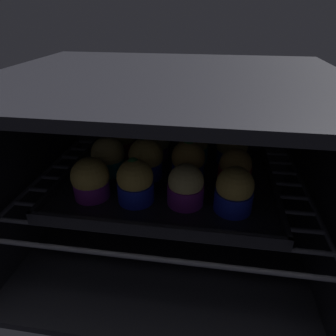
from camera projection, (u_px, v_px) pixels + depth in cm
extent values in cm
cube|color=black|center=(167.00, 241.00, 65.24)|extent=(59.00, 47.00, 1.50)
cube|color=black|center=(167.00, 79.00, 48.11)|extent=(59.00, 47.00, 1.50)
cube|color=black|center=(180.00, 130.00, 76.37)|extent=(59.00, 1.50, 34.00)
cube|color=black|center=(30.00, 162.00, 60.45)|extent=(1.50, 47.00, 34.00)
cube|color=black|center=(324.00, 184.00, 52.90)|extent=(1.50, 47.00, 34.00)
cylinder|color=#51515B|center=(147.00, 258.00, 41.86)|extent=(54.00, 0.80, 0.80)
cylinder|color=#51515B|center=(153.00, 235.00, 45.97)|extent=(54.00, 0.80, 0.80)
cylinder|color=#51515B|center=(159.00, 217.00, 50.09)|extent=(54.00, 0.80, 0.80)
cylinder|color=#51515B|center=(163.00, 201.00, 54.20)|extent=(54.00, 0.80, 0.80)
cylinder|color=#51515B|center=(167.00, 187.00, 58.31)|extent=(54.00, 0.80, 0.80)
cylinder|color=#51515B|center=(171.00, 175.00, 62.43)|extent=(54.00, 0.80, 0.80)
cylinder|color=#51515B|center=(174.00, 165.00, 66.54)|extent=(54.00, 0.80, 0.80)
cylinder|color=#51515B|center=(176.00, 156.00, 70.65)|extent=(54.00, 0.80, 0.80)
cylinder|color=#51515B|center=(178.00, 147.00, 74.77)|extent=(54.00, 0.80, 0.80)
cylinder|color=#51515B|center=(41.00, 177.00, 61.86)|extent=(0.80, 42.00, 0.80)
cylinder|color=#51515B|center=(310.00, 199.00, 54.77)|extent=(0.80, 42.00, 0.80)
cube|color=black|center=(168.00, 180.00, 58.80)|extent=(40.99, 32.64, 1.20)
cube|color=black|center=(152.00, 227.00, 44.49)|extent=(40.99, 0.80, 1.00)
cube|color=black|center=(178.00, 143.00, 72.06)|extent=(40.99, 0.80, 1.00)
cube|color=black|center=(73.00, 168.00, 60.91)|extent=(0.80, 32.64, 1.00)
cube|color=black|center=(272.00, 183.00, 55.64)|extent=(0.80, 32.64, 1.00)
cylinder|color=#7A238C|center=(92.00, 187.00, 51.98)|extent=(6.31, 6.31, 3.57)
sphere|color=gold|center=(90.00, 176.00, 50.85)|extent=(6.68, 6.68, 6.68)
sphere|color=#1E6023|center=(87.00, 165.00, 50.36)|extent=(2.01, 2.01, 2.01)
cylinder|color=#1928B7|center=(136.00, 191.00, 50.85)|extent=(6.31, 6.31, 3.57)
sphere|color=gold|center=(135.00, 177.00, 49.45)|extent=(6.22, 6.22, 6.22)
sphere|color=#28702D|center=(133.00, 164.00, 48.66)|extent=(2.13, 2.13, 2.13)
cylinder|color=#7A238C|center=(185.00, 194.00, 50.16)|extent=(6.31, 6.31, 3.57)
sphere|color=#E0CC7A|center=(186.00, 181.00, 48.92)|extent=(6.03, 6.03, 6.03)
cylinder|color=#1928B7|center=(233.00, 200.00, 48.51)|extent=(6.31, 6.31, 3.57)
sphere|color=gold|center=(235.00, 185.00, 47.08)|extent=(6.15, 6.15, 6.15)
cylinder|color=#0C8C84|center=(109.00, 165.00, 59.46)|extent=(6.31, 6.31, 3.57)
sphere|color=#DBBC60|center=(108.00, 153.00, 58.22)|extent=(6.68, 6.68, 6.68)
cylinder|color=#1928B7|center=(146.00, 168.00, 58.17)|extent=(6.31, 6.31, 3.57)
sphere|color=gold|center=(146.00, 155.00, 56.79)|extent=(6.82, 6.82, 6.82)
sphere|color=#28702D|center=(144.00, 144.00, 55.94)|extent=(2.31, 2.31, 2.31)
cylinder|color=#1928B7|center=(188.00, 170.00, 57.36)|extent=(6.31, 6.31, 3.57)
sphere|color=gold|center=(188.00, 157.00, 55.95)|extent=(6.48, 6.48, 6.48)
sphere|color=#1E6023|center=(189.00, 146.00, 54.87)|extent=(2.44, 2.44, 2.44)
cylinder|color=red|center=(234.00, 175.00, 55.86)|extent=(6.31, 6.31, 3.57)
sphere|color=gold|center=(236.00, 164.00, 54.75)|extent=(6.07, 6.07, 6.07)
sphere|color=#19511E|center=(239.00, 155.00, 53.90)|extent=(1.65, 1.65, 1.65)
cylinder|color=red|center=(121.00, 147.00, 66.82)|extent=(6.31, 6.31, 3.57)
sphere|color=gold|center=(120.00, 135.00, 65.42)|extent=(6.71, 6.71, 6.71)
sphere|color=#28702D|center=(121.00, 127.00, 64.41)|extent=(1.74, 1.74, 1.74)
cylinder|color=#7A238C|center=(155.00, 150.00, 65.73)|extent=(6.31, 6.31, 3.57)
sphere|color=#E0CC7A|center=(154.00, 140.00, 64.61)|extent=(6.81, 6.81, 6.81)
sphere|color=#1E6023|center=(147.00, 131.00, 63.08)|extent=(2.20, 2.20, 2.20)
cylinder|color=#0C8C84|center=(193.00, 153.00, 64.17)|extent=(6.31, 6.31, 3.57)
sphere|color=gold|center=(194.00, 143.00, 63.04)|extent=(6.19, 6.19, 6.19)
sphere|color=#1E6023|center=(194.00, 133.00, 61.75)|extent=(2.30, 2.30, 2.30)
cylinder|color=#1928B7|center=(231.00, 155.00, 63.49)|extent=(6.31, 6.31, 3.57)
sphere|color=gold|center=(232.00, 145.00, 62.34)|extent=(6.71, 6.71, 6.71)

